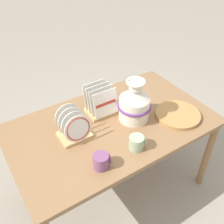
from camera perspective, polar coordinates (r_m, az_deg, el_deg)
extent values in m
plane|color=gray|center=(2.49, 0.00, -15.74)|extent=(14.00, 14.00, 0.00)
cube|color=olive|center=(1.94, 0.00, -2.95)|extent=(1.50, 0.89, 0.03)
cylinder|color=olive|center=(2.38, 20.00, -8.79)|extent=(0.06, 0.06, 0.72)
cylinder|color=olive|center=(2.32, -20.66, -10.56)|extent=(0.06, 0.06, 0.72)
cylinder|color=olive|center=(2.75, 7.81, 1.04)|extent=(0.06, 0.06, 0.72)
cylinder|color=silver|center=(1.92, 4.86, 0.78)|extent=(0.22, 0.22, 0.18)
cone|color=silver|center=(1.85, 5.07, 3.99)|extent=(0.22, 0.22, 0.08)
cylinder|color=silver|center=(1.81, 5.19, 5.76)|extent=(0.09, 0.09, 0.06)
torus|color=silver|center=(1.80, 5.24, 6.53)|extent=(0.14, 0.14, 0.02)
torus|color=#60337A|center=(1.91, 4.89, 1.30)|extent=(0.25, 0.25, 0.02)
cube|color=tan|center=(1.84, -8.15, -4.90)|extent=(0.21, 0.17, 0.02)
cylinder|color=tan|center=(1.84, -11.24, -3.63)|extent=(0.01, 0.01, 0.06)
cylinder|color=tan|center=(1.88, -7.17, -2.03)|extent=(0.01, 0.01, 0.06)
cylinder|color=white|center=(1.72, -7.37, -3.67)|extent=(0.19, 0.04, 0.19)
torus|color=#B23323|center=(1.71, -7.34, -3.70)|extent=(0.17, 0.04, 0.17)
cylinder|color=white|center=(1.75, -8.11, -2.75)|extent=(0.19, 0.04, 0.19)
cylinder|color=white|center=(1.79, -8.82, -1.86)|extent=(0.19, 0.04, 0.19)
cylinder|color=white|center=(1.82, -9.50, -1.01)|extent=(0.19, 0.04, 0.19)
cube|color=tan|center=(2.03, -2.44, 0.35)|extent=(0.21, 0.17, 0.02)
cylinder|color=tan|center=(2.03, -5.24, 1.51)|extent=(0.01, 0.01, 0.06)
cylinder|color=tan|center=(2.08, -1.68, 2.84)|extent=(0.01, 0.01, 0.06)
cube|color=white|center=(1.91, -1.38, 1.84)|extent=(0.20, 0.04, 0.20)
cube|color=white|center=(1.95, -2.15, 2.58)|extent=(0.20, 0.04, 0.20)
cube|color=white|center=(1.98, -2.90, 3.28)|extent=(0.20, 0.04, 0.20)
cube|color=white|center=(2.02, -3.62, 3.96)|extent=(0.20, 0.04, 0.20)
cube|color=#B23323|center=(1.91, -1.35, 1.82)|extent=(0.17, 0.01, 0.02)
cylinder|color=#AD7F47|center=(2.05, 14.09, -0.76)|extent=(0.34, 0.34, 0.01)
cylinder|color=#AD7F47|center=(2.05, 14.13, -0.57)|extent=(0.34, 0.34, 0.01)
cylinder|color=#AD7F47|center=(2.04, 14.16, -0.37)|extent=(0.34, 0.34, 0.01)
cylinder|color=#9EB28E|center=(1.72, 5.33, -6.69)|extent=(0.10, 0.10, 0.10)
torus|color=#9EB28E|center=(1.74, 6.63, -6.00)|extent=(0.02, 0.08, 0.08)
cylinder|color=#7A4770|center=(1.61, -2.42, -10.65)|extent=(0.10, 0.10, 0.10)
torus|color=#7A4770|center=(1.62, -0.91, -9.90)|extent=(0.02, 0.08, 0.08)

